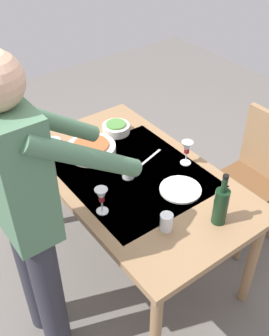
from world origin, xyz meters
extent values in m
plane|color=#66605B|center=(0.00, 0.00, 0.00)|extent=(6.00, 6.00, 0.00)
cube|color=#93704C|center=(0.00, 0.00, 0.71)|extent=(1.44, 0.85, 0.04)
cube|color=#C6AD89|center=(0.00, 0.00, 0.73)|extent=(0.79, 0.72, 0.00)
cylinder|color=#93704C|center=(-0.65, -0.35, 0.35)|extent=(0.06, 0.06, 0.69)
cylinder|color=#93704C|center=(0.65, -0.35, 0.35)|extent=(0.06, 0.06, 0.69)
cylinder|color=#93704C|center=(-0.65, 0.35, 0.35)|extent=(0.06, 0.06, 0.69)
cylinder|color=#93704C|center=(0.65, 0.35, 0.35)|extent=(0.06, 0.06, 0.69)
cube|color=brown|center=(-0.25, -0.72, 0.45)|extent=(0.40, 0.40, 0.04)
cylinder|color=#93704C|center=(-0.08, -0.89, 0.23)|extent=(0.04, 0.04, 0.43)
cylinder|color=#93704C|center=(-0.42, -0.55, 0.23)|extent=(0.04, 0.04, 0.43)
cylinder|color=#93704C|center=(-0.08, -0.55, 0.23)|extent=(0.04, 0.04, 0.43)
cylinder|color=#2D2D38|center=(-0.04, 0.70, 0.44)|extent=(0.14, 0.14, 0.88)
cylinder|color=#2D2D38|center=(-0.24, 0.70, 0.44)|extent=(0.14, 0.14, 0.88)
cube|color=#4C7556|center=(-0.14, 0.70, 1.18)|extent=(0.36, 0.20, 0.60)
cylinder|color=#4C7556|center=(0.03, 0.47, 1.25)|extent=(0.08, 0.52, 0.40)
cylinder|color=#4C7556|center=(-0.31, 0.47, 1.25)|extent=(0.08, 0.52, 0.40)
cylinder|color=black|center=(-0.55, -0.12, 0.83)|extent=(0.07, 0.07, 0.20)
cylinder|color=black|center=(-0.55, -0.12, 0.97)|extent=(0.03, 0.03, 0.08)
cylinder|color=black|center=(-0.55, -0.12, 1.02)|extent=(0.03, 0.03, 0.02)
cylinder|color=white|center=(-0.14, 0.31, 0.74)|extent=(0.06, 0.06, 0.01)
cylinder|color=white|center=(-0.14, 0.31, 0.77)|extent=(0.01, 0.01, 0.07)
cone|color=white|center=(-0.14, 0.31, 0.85)|extent=(0.07, 0.07, 0.07)
cylinder|color=maroon|center=(-0.14, 0.31, 0.82)|extent=(0.03, 0.03, 0.03)
cylinder|color=white|center=(-0.09, -0.31, 0.74)|extent=(0.06, 0.06, 0.01)
cylinder|color=white|center=(-0.09, -0.31, 0.77)|extent=(0.01, 0.01, 0.07)
cone|color=white|center=(-0.09, -0.31, 0.85)|extent=(0.07, 0.07, 0.07)
cylinder|color=maroon|center=(-0.09, -0.31, 0.82)|extent=(0.03, 0.03, 0.03)
cylinder|color=silver|center=(-0.43, 0.13, 0.78)|extent=(0.06, 0.06, 0.09)
cylinder|color=silver|center=(0.01, 0.04, 0.78)|extent=(0.07, 0.07, 0.09)
cylinder|color=silver|center=(0.47, 0.26, 0.78)|extent=(0.08, 0.08, 0.09)
cylinder|color=silver|center=(0.33, 0.08, 0.76)|extent=(0.30, 0.30, 0.05)
cylinder|color=#C6562D|center=(0.33, 0.08, 0.78)|extent=(0.22, 0.22, 0.03)
cylinder|color=silver|center=(0.43, -0.17, 0.76)|extent=(0.18, 0.18, 0.05)
cylinder|color=#4C843D|center=(0.43, -0.17, 0.78)|extent=(0.13, 0.13, 0.03)
cylinder|color=silver|center=(-0.26, -0.12, 0.74)|extent=(0.23, 0.23, 0.01)
cube|color=silver|center=(0.07, -0.18, 0.73)|extent=(0.07, 0.20, 0.00)
camera|label=1|loc=(-1.44, 1.07, 2.19)|focal=43.09mm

